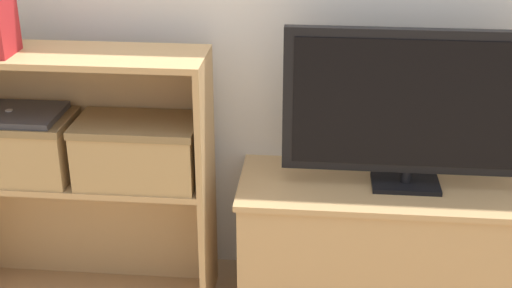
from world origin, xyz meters
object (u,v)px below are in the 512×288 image
(tv_stand, at_px, (400,244))
(storage_basket_left, at_px, (14,143))
(storage_basket_right, at_px, (138,148))
(laptop, at_px, (10,114))
(book_crimson, at_px, (3,20))
(tv, at_px, (413,106))

(tv_stand, xyz_separation_m, storage_basket_left, (-1.29, -0.07, 0.35))
(tv_stand, xyz_separation_m, storage_basket_right, (-0.87, -0.07, 0.35))
(storage_basket_right, xyz_separation_m, laptop, (-0.42, 0.00, 0.10))
(book_crimson, distance_m, laptop, 0.32)
(book_crimson, bearing_deg, tv_stand, 4.14)
(book_crimson, distance_m, storage_basket_right, 0.57)
(tv, xyz_separation_m, laptop, (-1.29, -0.07, -0.05))
(tv_stand, height_order, laptop, laptop)
(book_crimson, xyz_separation_m, laptop, (-0.04, 0.02, -0.32))
(tv_stand, bearing_deg, storage_basket_left, -177.00)
(tv_stand, height_order, tv, tv)
(tv, height_order, storage_basket_left, tv)
(tv, bearing_deg, storage_basket_left, -177.07)
(tv_stand, bearing_deg, book_crimson, -175.86)
(storage_basket_left, bearing_deg, laptop, 0.00)
(tv, distance_m, book_crimson, 1.28)
(tv_stand, xyz_separation_m, laptop, (-1.29, -0.07, 0.46))
(storage_basket_left, bearing_deg, storage_basket_right, 0.00)
(laptop, bearing_deg, storage_basket_left, 180.00)
(tv_stand, xyz_separation_m, tv, (0.00, -0.00, 0.51))
(book_crimson, height_order, laptop, book_crimson)
(tv_stand, bearing_deg, storage_basket_right, -175.58)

